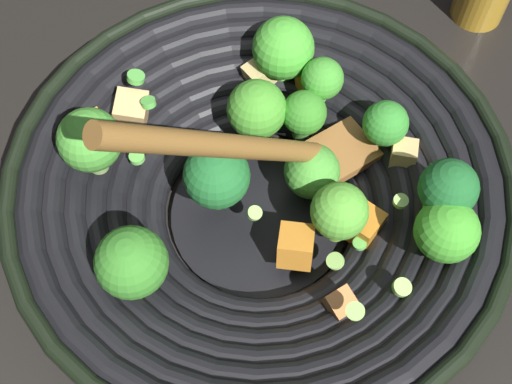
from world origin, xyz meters
name	(u,v)px	position (x,y,z in m)	size (l,w,h in m)	color
ground_plane	(260,218)	(0.00, 0.00, 0.00)	(4.00, 4.00, 0.00)	black
wok	(261,187)	(0.00, 0.00, 0.06)	(0.43, 0.43, 0.24)	black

